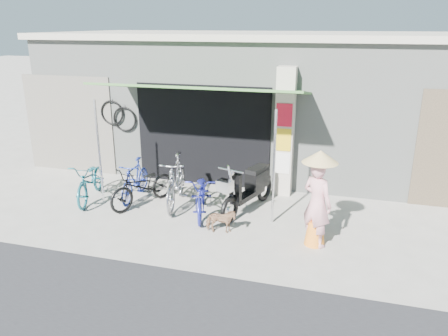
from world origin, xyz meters
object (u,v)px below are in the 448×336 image
(moped, at_px, (249,188))
(nun, at_px, (317,200))
(bike_silver, at_px, (176,181))
(bike_blue, at_px, (135,180))
(bike_navy, at_px, (202,194))
(bike_black, at_px, (143,186))
(street_dog, at_px, (221,221))
(bike_teal, at_px, (91,180))

(moped, bearing_deg, nun, -19.65)
(bike_silver, bearing_deg, moped, -5.61)
(bike_blue, bearing_deg, bike_navy, -17.04)
(bike_blue, relative_size, bike_navy, 0.89)
(bike_black, xyz_separation_m, bike_silver, (0.70, 0.23, 0.11))
(street_dog, relative_size, moped, 0.30)
(street_dog, height_order, nun, nun)
(bike_blue, height_order, bike_navy, bike_blue)
(bike_teal, height_order, nun, nun)
(bike_blue, relative_size, bike_black, 0.89)
(bike_teal, bearing_deg, bike_blue, 3.93)
(bike_black, xyz_separation_m, nun, (3.85, -0.81, 0.44))
(bike_silver, bearing_deg, bike_navy, -34.01)
(street_dog, bearing_deg, bike_blue, 53.92)
(bike_blue, xyz_separation_m, bike_black, (0.36, -0.32, -0.01))
(bike_teal, xyz_separation_m, nun, (5.16, -0.80, 0.43))
(nun, bearing_deg, bike_black, 21.83)
(bike_blue, xyz_separation_m, moped, (2.69, 0.05, 0.06))
(bike_teal, distance_m, bike_blue, 1.01)
(bike_silver, height_order, street_dog, bike_silver)
(bike_teal, relative_size, moped, 0.90)
(bike_blue, height_order, bike_black, bike_blue)
(bike_teal, distance_m, street_dog, 3.47)
(bike_teal, height_order, bike_blue, bike_teal)
(street_dog, relative_size, nun, 0.33)
(bike_blue, xyz_separation_m, bike_navy, (1.76, -0.40, -0.01))
(bike_black, bearing_deg, bike_silver, 43.30)
(moped, bearing_deg, bike_navy, -135.83)
(bike_silver, relative_size, moped, 0.96)
(bike_blue, distance_m, bike_black, 0.48)
(bike_teal, xyz_separation_m, bike_silver, (2.01, 0.24, 0.10))
(bike_navy, bearing_deg, bike_blue, 151.75)
(bike_black, xyz_separation_m, moped, (2.34, 0.37, 0.07))
(bike_black, bearing_deg, nun, 13.39)
(bike_black, relative_size, bike_navy, 1.00)
(bike_silver, distance_m, street_dog, 1.75)
(bike_teal, bearing_deg, bike_navy, -16.58)
(bike_teal, bearing_deg, bike_black, -14.48)
(bike_teal, height_order, bike_navy, bike_teal)
(bike_blue, distance_m, moped, 2.70)
(bike_blue, bearing_deg, bike_silver, -9.14)
(bike_navy, bearing_deg, street_dog, -65.43)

